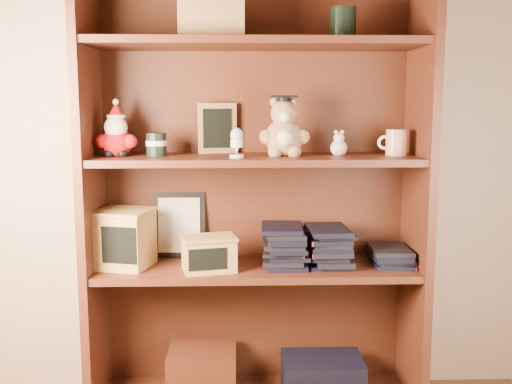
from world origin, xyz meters
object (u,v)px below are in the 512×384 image
Objects in this scene: teacher_mug at (396,142)px; treats_box at (124,238)px; grad_teddy_bear at (284,132)px; bookcase at (255,201)px.

treats_box is (-0.97, -0.00, -0.34)m from teacher_mug.
teacher_mug is (0.40, 0.01, -0.04)m from grad_teddy_bear.
grad_teddy_bear is 0.95× the size of treats_box.
teacher_mug is 0.45× the size of treats_box.
treats_box is (-0.47, -0.05, -0.12)m from bookcase.
bookcase reaches higher than treats_box.
bookcase is at bearing 174.22° from teacher_mug.
bookcase is 15.28× the size of teacher_mug.
bookcase is 6.94× the size of treats_box.
grad_teddy_bear is 0.69m from treats_box.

